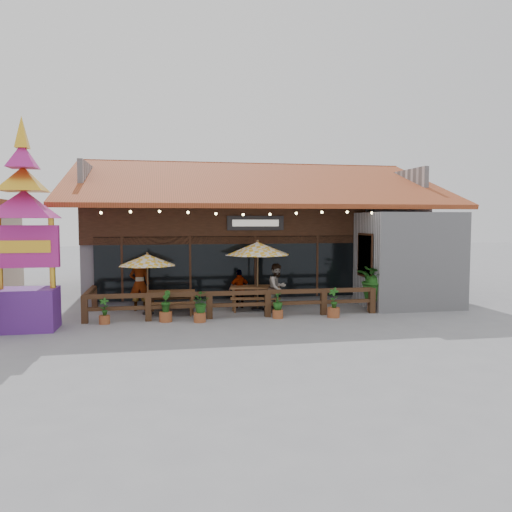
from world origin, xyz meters
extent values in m
plane|color=gray|center=(0.00, 0.00, 0.00)|extent=(100.00, 100.00, 0.00)
cube|color=#BDBCC2|center=(0.00, 7.00, 2.00)|extent=(14.00, 10.00, 4.00)
cube|color=#3C2013|center=(-1.50, 1.92, 3.20)|extent=(11.00, 0.16, 1.60)
cube|color=black|center=(-1.50, 1.90, 1.50)|extent=(10.00, 0.12, 2.40)
cube|color=#ECA76A|center=(-1.50, 2.10, 1.50)|extent=(9.80, 0.05, 2.20)
cube|color=#BDBCC2|center=(5.25, 0.65, 1.80)|extent=(3.50, 2.70, 3.60)
cube|color=red|center=(3.44, 0.50, 2.00)|extent=(0.06, 1.20, 1.50)
cube|color=#3C2013|center=(3.43, 0.50, 2.00)|extent=(0.04, 1.34, 1.64)
cube|color=#A44325|center=(0.00, 3.50, 4.90)|extent=(15.50, 7.05, 2.37)
cube|color=#A44325|center=(0.00, 10.50, 4.90)|extent=(15.50, 7.05, 2.37)
cube|color=#A44325|center=(0.00, 7.00, 6.02)|extent=(15.50, 0.30, 0.12)
cube|color=#BDBCC2|center=(-7.00, 7.00, 4.70)|extent=(0.20, 9.00, 1.80)
cube|color=#BDBCC2|center=(7.00, 7.00, 4.70)|extent=(0.20, 9.00, 1.80)
cube|color=black|center=(-0.50, 1.80, 3.20)|extent=(2.20, 0.10, 0.55)
cube|color=silver|center=(-0.50, 1.74, 3.20)|extent=(1.80, 0.02, 0.25)
cube|color=#3C2013|center=(-5.50, 1.86, 1.50)|extent=(0.08, 0.08, 2.40)
cube|color=#3C2013|center=(-3.00, 1.86, 1.50)|extent=(0.08, 0.08, 2.40)
cube|color=#3C2013|center=(-0.50, 1.86, 1.50)|extent=(0.08, 0.08, 2.40)
cube|color=#3C2013|center=(2.00, 1.86, 1.50)|extent=(0.08, 0.08, 2.40)
sphere|color=#FFEA8C|center=(-6.00, 0.08, 3.55)|extent=(0.09, 0.09, 0.09)
sphere|color=#FFEA8C|center=(-5.05, 0.08, 3.59)|extent=(0.09, 0.09, 0.09)
sphere|color=#FFEA8C|center=(-4.10, 0.08, 3.60)|extent=(0.09, 0.09, 0.09)
sphere|color=#FFEA8C|center=(-3.15, 0.08, 3.57)|extent=(0.09, 0.09, 0.09)
sphere|color=#FFEA8C|center=(-2.20, 0.08, 3.53)|extent=(0.09, 0.09, 0.09)
sphere|color=#FFEA8C|center=(-1.25, 0.08, 3.50)|extent=(0.09, 0.09, 0.09)
sphere|color=#FFEA8C|center=(-0.30, 0.08, 3.51)|extent=(0.09, 0.09, 0.09)
sphere|color=#FFEA8C|center=(0.65, 0.08, 3.55)|extent=(0.09, 0.09, 0.09)
sphere|color=#FFEA8C|center=(1.60, 0.08, 3.59)|extent=(0.09, 0.09, 0.09)
sphere|color=#FFEA8C|center=(2.55, 0.08, 3.60)|extent=(0.09, 0.09, 0.09)
sphere|color=#FFEA8C|center=(3.50, 0.08, 3.57)|extent=(0.09, 0.09, 0.09)
cube|color=#4B2D1A|center=(-6.50, -0.50, 0.45)|extent=(0.20, 0.20, 0.90)
cube|color=#4B2D1A|center=(-4.50, -0.50, 0.45)|extent=(0.20, 0.20, 0.90)
cube|color=#4B2D1A|center=(-2.50, -0.50, 0.45)|extent=(0.20, 0.20, 0.90)
cube|color=#4B2D1A|center=(-0.50, -0.50, 0.45)|extent=(0.20, 0.20, 0.90)
cube|color=#4B2D1A|center=(1.50, -0.50, 0.45)|extent=(0.20, 0.20, 0.90)
cube|color=#4B2D1A|center=(3.30, -0.50, 0.45)|extent=(0.20, 0.20, 0.90)
cube|color=#4B2D1A|center=(-1.60, -0.50, 0.85)|extent=(9.80, 0.16, 0.14)
cube|color=#4B2D1A|center=(-1.60, -0.50, 0.45)|extent=(9.80, 0.12, 0.12)
cube|color=#4B2D1A|center=(-6.50, 0.75, 0.85)|extent=(0.16, 2.50, 0.14)
cube|color=#4B2D1A|center=(-6.50, 1.90, 0.45)|extent=(0.20, 0.20, 0.90)
cylinder|color=brown|center=(-4.55, 0.75, 1.03)|extent=(0.05, 0.05, 2.06)
cone|color=yellow|center=(-4.55, 0.75, 1.92)|extent=(2.66, 2.66, 0.40)
sphere|color=brown|center=(-4.55, 0.75, 2.14)|extent=(0.09, 0.09, 0.09)
cylinder|color=black|center=(-4.55, 0.75, 0.03)|extent=(0.39, 0.39, 0.05)
cylinder|color=brown|center=(-0.59, 0.89, 1.22)|extent=(0.06, 0.06, 2.43)
cone|color=yellow|center=(-0.59, 0.89, 2.27)|extent=(2.63, 2.63, 0.48)
sphere|color=brown|center=(-0.59, 0.89, 2.54)|extent=(0.11, 0.11, 0.11)
cylinder|color=black|center=(-0.59, 0.89, 0.03)|extent=(0.47, 0.47, 0.06)
cube|color=brown|center=(-3.74, 0.71, 0.77)|extent=(1.71, 0.86, 0.06)
cube|color=brown|center=(-4.47, 0.75, 0.39)|extent=(0.12, 0.73, 0.77)
cube|color=brown|center=(-3.01, 0.68, 0.39)|extent=(0.12, 0.73, 0.77)
cube|color=brown|center=(-3.77, 0.14, 0.46)|extent=(1.68, 0.37, 0.05)
cube|color=brown|center=(-3.71, 1.29, 0.46)|extent=(1.68, 0.37, 0.05)
cube|color=brown|center=(-0.67, 1.01, 0.83)|extent=(1.91, 1.12, 0.07)
cube|color=brown|center=(-1.45, 1.13, 0.42)|extent=(0.21, 0.79, 0.83)
cube|color=brown|center=(0.11, 0.88, 0.42)|extent=(0.21, 0.79, 0.83)
cube|color=brown|center=(-0.77, 0.39, 0.50)|extent=(1.83, 0.59, 0.06)
cube|color=brown|center=(-0.57, 1.62, 0.50)|extent=(1.83, 0.59, 0.06)
cube|color=#582380|center=(-8.03, -1.22, 0.63)|extent=(1.69, 1.27, 1.26)
cube|color=#B52181|center=(-8.03, -1.22, 2.52)|extent=(1.89, 0.27, 1.26)
cube|color=gold|center=(-8.03, -1.37, 2.52)|extent=(1.47, 0.04, 0.37)
cylinder|color=gold|center=(-7.29, -1.22, 2.31)|extent=(0.17, 0.17, 2.10)
pyramid|color=#B52181|center=(-8.03, -1.22, 4.21)|extent=(2.54, 2.54, 0.84)
pyramid|color=gold|center=(-8.03, -1.22, 4.89)|extent=(1.80, 1.80, 0.74)
pyramid|color=#B52181|center=(-8.03, -1.22, 5.57)|extent=(1.16, 1.16, 0.74)
pyramid|color=gold|center=(-8.03, -1.22, 6.36)|extent=(0.53, 0.53, 0.95)
cylinder|color=brown|center=(3.60, -0.07, 0.19)|extent=(0.53, 0.53, 0.39)
imported|color=#1F5819|center=(3.60, -0.07, 1.19)|extent=(1.80, 1.70, 1.59)
sphere|color=#1F5819|center=(3.74, -0.16, 0.88)|extent=(0.53, 0.53, 0.53)
sphere|color=#1F5819|center=(3.50, 0.05, 1.06)|extent=(0.46, 0.46, 0.46)
imported|color=#3C2013|center=(-4.86, 1.51, 0.99)|extent=(0.74, 0.50, 1.97)
imported|color=#3C2013|center=(0.01, 0.27, 0.88)|extent=(1.08, 1.04, 1.76)
imported|color=#3C2013|center=(-1.18, 1.43, 0.73)|extent=(0.91, 0.52, 1.45)
cylinder|color=brown|center=(-5.87, -0.72, 0.14)|extent=(0.34, 0.34, 0.27)
imported|color=#1F5819|center=(-5.87, -0.72, 0.56)|extent=(0.32, 0.23, 0.57)
cylinder|color=brown|center=(-3.94, -0.72, 0.17)|extent=(0.42, 0.42, 0.33)
imported|color=#1F5819|center=(-3.94, -0.72, 0.68)|extent=(0.34, 0.41, 0.69)
cylinder|color=brown|center=(-2.86, -0.99, 0.16)|extent=(0.40, 0.40, 0.32)
imported|color=#1F5819|center=(-2.86, -0.99, 0.64)|extent=(0.76, 0.78, 0.65)
cylinder|color=brown|center=(-0.22, -0.83, 0.14)|extent=(0.36, 0.36, 0.29)
imported|color=#1F5819|center=(-0.22, -0.83, 0.59)|extent=(0.47, 0.47, 0.60)
cylinder|color=brown|center=(1.68, -1.02, 0.17)|extent=(0.42, 0.42, 0.33)
imported|color=#1F5819|center=(1.68, -1.02, 0.68)|extent=(0.43, 0.43, 0.69)
camera|label=1|loc=(-3.99, -17.04, 3.29)|focal=35.00mm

